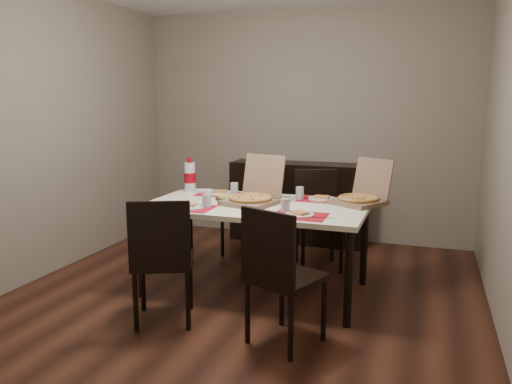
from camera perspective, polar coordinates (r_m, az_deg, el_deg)
ground at (r=4.19m, az=-1.61°, el=-12.06°), size 3.80×4.00×0.02m
room_walls at (r=4.27m, az=0.37°, el=12.35°), size 3.84×4.02×2.62m
sideboard at (r=5.68m, az=4.75°, el=-1.17°), size 1.50×0.40×0.90m
dining_table at (r=4.13m, az=0.00°, el=-2.28°), size 1.80×1.00×0.75m
chair_near_left at (r=3.60m, az=-10.70°, el=-7.20°), size 0.55×0.55×0.93m
chair_near_right at (r=3.24m, az=2.66°, el=-9.05°), size 0.55×0.55×0.93m
chair_far_left at (r=5.15m, az=-0.48°, el=-1.67°), size 0.55×0.55×0.93m
chair_far_right at (r=4.84m, az=7.02°, el=-2.54°), size 0.56×0.56×0.93m
setting_near_left at (r=4.00m, az=-7.43°, el=-1.50°), size 0.45×0.30×0.11m
setting_near_right at (r=3.72m, az=4.51°, el=-2.29°), size 0.46×0.30×0.11m
setting_far_left at (r=4.55m, az=-3.92°, el=0.03°), size 0.46×0.30×0.11m
setting_far_right at (r=4.31m, az=6.83°, el=-0.58°), size 0.43×0.30×0.11m
napkin_loose at (r=4.07m, az=0.39°, el=-1.36°), size 0.15×0.16×0.02m
pizza_box_center at (r=4.11m, az=-0.36°, el=-0.53°), size 0.49×0.52×0.39m
pizza_box_right at (r=4.19m, az=11.88°, el=-0.56°), size 0.52×0.53×0.36m
faina_plate at (r=4.30m, az=-3.09°, el=-0.67°), size 0.24×0.24×0.03m
dip_bowl at (r=4.27m, az=3.21°, el=-0.76°), size 0.15×0.15×0.03m
soda_bottle at (r=4.69m, az=-7.57°, el=1.72°), size 0.11×0.11×0.32m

